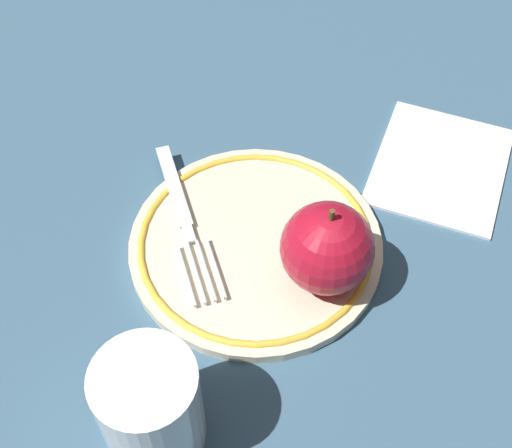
{
  "coord_description": "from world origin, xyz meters",
  "views": [
    {
      "loc": [
        -0.05,
        0.34,
        0.48
      ],
      "look_at": [
        0.02,
        -0.0,
        0.03
      ],
      "focal_mm": 50.0,
      "sensor_mm": 36.0,
      "label": 1
    }
  ],
  "objects_px": {
    "apple_red_whole": "(327,248)",
    "napkin_folded": "(440,165)",
    "plate": "(256,243)",
    "drinking_glass": "(150,407)",
    "fork": "(183,214)"
  },
  "relations": [
    {
      "from": "drinking_glass",
      "to": "plate",
      "type": "bearing_deg",
      "value": -102.47
    },
    {
      "from": "apple_red_whole",
      "to": "napkin_folded",
      "type": "height_order",
      "value": "apple_red_whole"
    },
    {
      "from": "apple_red_whole",
      "to": "napkin_folded",
      "type": "xyz_separation_m",
      "value": [
        -0.09,
        -0.14,
        -0.05
      ]
    },
    {
      "from": "drinking_glass",
      "to": "napkin_folded",
      "type": "height_order",
      "value": "drinking_glass"
    },
    {
      "from": "drinking_glass",
      "to": "napkin_folded",
      "type": "relative_size",
      "value": 0.65
    },
    {
      "from": "fork",
      "to": "drinking_glass",
      "type": "distance_m",
      "value": 0.19
    },
    {
      "from": "fork",
      "to": "drinking_glass",
      "type": "height_order",
      "value": "drinking_glass"
    },
    {
      "from": "plate",
      "to": "apple_red_whole",
      "type": "height_order",
      "value": "apple_red_whole"
    },
    {
      "from": "apple_red_whole",
      "to": "fork",
      "type": "bearing_deg",
      "value": -16.3
    },
    {
      "from": "drinking_glass",
      "to": "apple_red_whole",
      "type": "bearing_deg",
      "value": -123.67
    },
    {
      "from": "plate",
      "to": "napkin_folded",
      "type": "relative_size",
      "value": 1.54
    },
    {
      "from": "apple_red_whole",
      "to": "drinking_glass",
      "type": "xyz_separation_m",
      "value": [
        0.1,
        0.14,
        -0.0
      ]
    },
    {
      "from": "apple_red_whole",
      "to": "napkin_folded",
      "type": "relative_size",
      "value": 0.6
    },
    {
      "from": "plate",
      "to": "drinking_glass",
      "type": "height_order",
      "value": "drinking_glass"
    },
    {
      "from": "drinking_glass",
      "to": "napkin_folded",
      "type": "bearing_deg",
      "value": -122.52
    }
  ]
}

